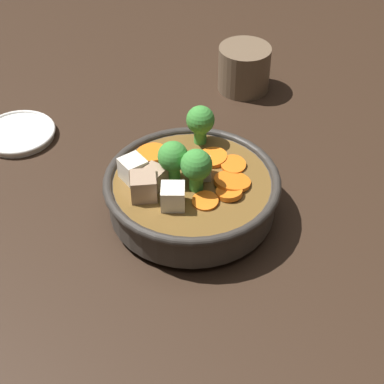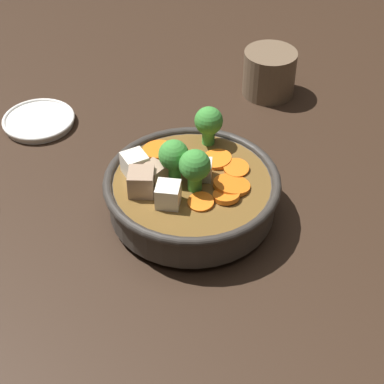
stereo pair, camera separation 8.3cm
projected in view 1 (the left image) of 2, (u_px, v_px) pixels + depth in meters
ground_plane at (192, 213)px, 0.86m from camera, size 3.00×3.00×0.00m
stirfry_bowl at (191, 189)px, 0.83m from camera, size 0.23×0.23×0.11m
side_saucer at (18, 133)px, 0.98m from camera, size 0.11×0.11×0.01m
dark_mug at (244, 68)px, 1.07m from camera, size 0.11×0.09×0.08m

